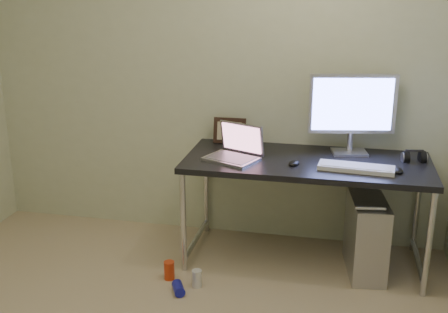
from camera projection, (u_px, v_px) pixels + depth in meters
wall_back at (213, 74)px, 4.13m from camera, size 3.50×0.02×2.50m
desk at (306, 170)px, 3.82m from camera, size 1.65×0.72×0.75m
tower_computer at (366, 235)px, 3.79m from camera, size 0.29×0.53×0.56m
cable_a at (359, 196)px, 4.12m from camera, size 0.01×0.16×0.69m
cable_b at (371, 200)px, 4.09m from camera, size 0.02×0.11×0.71m
can_red at (169, 270)px, 3.74m from camera, size 0.08×0.08×0.13m
can_white at (197, 278)px, 3.65m from camera, size 0.08×0.08×0.12m
can_blue at (178, 288)px, 3.58m from camera, size 0.12×0.14×0.07m
laptop at (235, 151)px, 3.81m from camera, size 0.42×0.38×0.23m
monitor at (352, 108)px, 3.84m from camera, size 0.59×0.22×0.56m
keyboard at (356, 168)px, 3.59m from camera, size 0.49×0.20×0.03m
mouse_right at (398, 169)px, 3.55m from camera, size 0.07×0.11×0.04m
mouse_left at (294, 162)px, 3.69m from camera, size 0.09×0.12×0.04m
headphones at (414, 157)px, 3.76m from camera, size 0.16×0.10×0.10m
picture_frame at (230, 131)px, 4.15m from camera, size 0.24×0.07×0.19m
webcam at (259, 134)px, 4.07m from camera, size 0.04×0.03×0.12m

